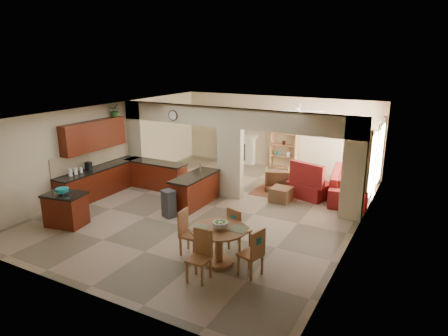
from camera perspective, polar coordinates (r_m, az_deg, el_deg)
The scene contains 39 objects.
floor at distance 11.84m, azimuth -1.37°, elevation -5.53°, with size 10.00×10.00×0.00m, color gray.
ceiling at distance 11.13m, azimuth -1.46°, elevation 8.02°, with size 10.00×10.00×0.00m, color white.
wall_back at distance 15.83m, azimuth 7.64°, elevation 5.10°, with size 8.00×8.00×0.00m, color #C1B68D.
wall_front at distance 7.71m, azimuth -20.34°, elevation -7.42°, with size 8.00×8.00×0.00m, color #C1B68D.
wall_left at distance 13.78m, azimuth -16.03°, elevation 3.02°, with size 10.00×10.00×0.00m, color #C1B68D.
wall_right at distance 10.11m, azimuth 18.69°, elevation -1.78°, with size 10.00×10.00×0.00m, color #C1B68D.
partition_left_pier at distance 14.30m, azimuth -12.38°, elevation 3.72°, with size 0.60×0.25×2.80m, color #C1B68D.
partition_center_pier at distance 12.33m, azimuth 0.90°, elevation 0.73°, with size 0.80×0.25×2.20m, color #C1B68D.
partition_right_pier at distance 11.10m, azimuth 18.10°, elevation -0.18°, with size 0.60×0.25×2.80m, color #C1B68D.
partition_header at distance 12.04m, azimuth 0.93°, elevation 7.18°, with size 8.00×0.25×0.60m, color #C1B68D.
kitchen_counter at distance 13.35m, azimuth -14.17°, elevation -1.41°, with size 2.52×3.29×1.48m.
upper_cabinets at distance 13.01m, azimuth -18.07°, elevation 4.46°, with size 0.35×2.40×0.90m, color #421407.
peninsula at distance 11.89m, azimuth -4.17°, elevation -3.13°, with size 0.70×1.85×0.91m.
wall_clock at distance 12.96m, azimuth -7.31°, elevation 7.45°, with size 0.34×0.34×0.03m, color #462617.
rug at distance 13.15m, azimuth 7.76°, elevation -3.43°, with size 1.60×1.30×0.01m, color brown.
fireplace at distance 16.47m, azimuth 2.12°, elevation 2.86°, with size 1.60×0.35×1.20m.
shelving_unit at distance 15.65m, azimuth 8.53°, elevation 3.07°, with size 1.00×0.32×1.80m, color #9C5A36.
window_a at distance 12.36m, azimuth 20.38°, elevation 0.24°, with size 0.02×0.90×1.90m, color white.
window_b at distance 14.00m, azimuth 21.43°, elevation 1.88°, with size 0.02×0.90×1.90m, color white.
glazed_door at distance 13.21m, azimuth 20.88°, elevation 0.48°, with size 0.02×0.70×2.10m, color white.
drape_a_left at distance 11.79m, azimuth 19.75°, elevation -0.43°, with size 0.10×0.28×2.30m, color #43201B.
drape_a_right at distance 12.94m, azimuth 20.61°, elevation 0.89°, with size 0.10×0.28×2.30m, color #43201B.
drape_b_left at distance 13.42m, azimuth 20.92°, elevation 1.37°, with size 0.10×0.28×2.30m, color #43201B.
drape_b_right at distance 14.59m, azimuth 21.59°, elevation 2.39°, with size 0.10×0.28×2.30m, color #43201B.
ceiling_fan at distance 13.30m, azimuth 10.79°, elevation 7.99°, with size 1.00×1.00×0.10m, color white.
kitchen_island at distance 11.24m, azimuth -21.67°, elevation -5.51°, with size 1.12×0.88×0.87m.
teal_bowl at distance 11.07m, azimuth -22.12°, elevation -3.07°, with size 0.33×0.33×0.15m, color #127C81.
trash_can at distance 11.11m, azimuth -7.90°, elevation -5.21°, with size 0.33×0.28×0.70m, color #2A2A2C.
dining_table at distance 8.57m, azimuth -0.75°, elevation -10.33°, with size 1.21×1.21×0.82m.
fruit_bowl at distance 8.38m, azimuth -0.53°, elevation -8.13°, with size 0.33×0.33×0.17m, color #7CBC28.
sofa at distance 13.17m, azimuth 17.53°, elevation -2.16°, with size 1.10×2.82×0.82m, color maroon.
chaise at distance 12.88m, azimuth 12.14°, elevation -2.98°, with size 1.18×0.96×0.47m, color maroon.
armchair at distance 13.32m, azimuth 7.57°, elevation -1.52°, with size 0.79×0.81×0.74m, color maroon.
ottoman at distance 12.32m, azimuth 8.15°, elevation -3.75°, with size 0.60×0.60×0.43m, color maroon.
plant at distance 13.59m, azimuth -15.31°, elevation 7.94°, with size 0.37×0.32×0.41m, color #1D4713.
chair_north at distance 9.12m, azimuth 1.87°, elevation -8.52°, with size 0.52×0.52×1.02m.
chair_east at distance 8.13m, azimuth 4.28°, elevation -11.76°, with size 0.52×0.52×1.02m.
chair_south at distance 8.06m, azimuth -3.35°, elevation -12.01°, with size 0.43×0.44×1.02m.
chair_west at distance 9.02m, azimuth -5.25°, elevation -8.86°, with size 0.45×0.44×1.02m.
Camera 1 is at (5.49, -9.56, 4.32)m, focal length 32.00 mm.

